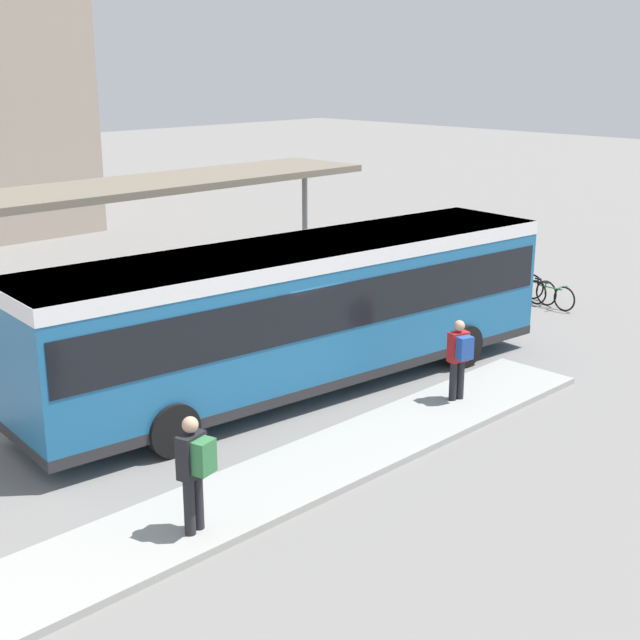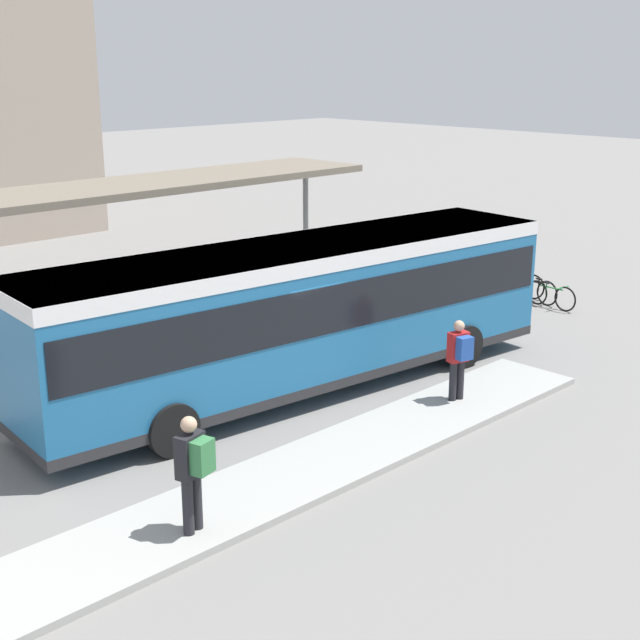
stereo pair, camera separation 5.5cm
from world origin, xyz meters
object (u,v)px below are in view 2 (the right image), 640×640
object	(u,v)px
pedestrian_waiting	(193,467)
bicycle_yellow	(498,280)
city_bus	(300,306)
potted_planter_far_side	(332,281)
bicycle_black	(533,289)
pedestrian_companion	(459,355)
potted_planter_near_shelter	(303,289)
bicycle_green	(551,295)
bicycle_white	(518,283)

from	to	relation	value
pedestrian_waiting	bicycle_yellow	bearing A→B (deg)	-85.57
city_bus	potted_planter_far_side	distance (m)	6.82
bicycle_black	bicycle_yellow	bearing A→B (deg)	-2.65
pedestrian_companion	bicycle_black	world-z (taller)	pedestrian_companion
pedestrian_companion	bicycle_yellow	size ratio (longest dim) A/B	1.03
city_bus	bicycle_yellow	distance (m)	9.78
potted_planter_far_side	pedestrian_companion	bearing A→B (deg)	-117.25
bicycle_black	potted_planter_near_shelter	xyz separation A→B (m)	(-5.64, 3.37, 0.40)
pedestrian_companion	bicycle_green	world-z (taller)	pedestrian_companion
bicycle_black	potted_planter_far_side	bearing A→B (deg)	53.64
bicycle_green	pedestrian_waiting	bearing A→B (deg)	-72.98
bicycle_yellow	bicycle_black	bearing A→B (deg)	-14.02
pedestrian_waiting	bicycle_white	xyz separation A→B (m)	(14.68, 4.38, -0.75)
city_bus	bicycle_yellow	world-z (taller)	city_bus
bicycle_black	bicycle_yellow	distance (m)	1.35
city_bus	pedestrian_waiting	distance (m)	6.17
bicycle_green	potted_planter_near_shelter	world-z (taller)	potted_planter_near_shelter
pedestrian_companion	city_bus	bearing A→B (deg)	44.58
city_bus	bicycle_black	world-z (taller)	city_bus
pedestrian_waiting	bicycle_black	xyz separation A→B (m)	(14.45, 3.71, -0.76)
potted_planter_near_shelter	potted_planter_far_side	size ratio (longest dim) A/B	1.18
potted_planter_far_side	pedestrian_waiting	bearing A→B (deg)	-143.84
potted_planter_near_shelter	potted_planter_far_side	bearing A→B (deg)	17.74
pedestrian_companion	bicycle_black	size ratio (longest dim) A/B	0.98
bicycle_green	bicycle_yellow	distance (m)	2.04
pedestrian_companion	bicycle_yellow	xyz separation A→B (m)	(7.96, 4.56, -0.70)
pedestrian_waiting	bicycle_yellow	xyz separation A→B (m)	(14.68, 5.04, -0.78)
bicycle_green	potted_planter_far_side	size ratio (longest dim) A/B	1.32
bicycle_yellow	potted_planter_far_side	xyz separation A→B (m)	(-4.31, 2.54, 0.30)
potted_planter_near_shelter	pedestrian_waiting	bearing A→B (deg)	-141.23
pedestrian_waiting	bicycle_yellow	world-z (taller)	pedestrian_waiting
city_bus	potted_planter_near_shelter	world-z (taller)	city_bus
bicycle_yellow	potted_planter_far_side	world-z (taller)	potted_planter_far_side
potted_planter_near_shelter	bicycle_yellow	bearing A→B (deg)	-19.19
bicycle_white	potted_planter_far_side	xyz separation A→B (m)	(-4.31, 3.20, 0.27)
bicycle_black	bicycle_yellow	size ratio (longest dim) A/B	1.05
bicycle_green	bicycle_black	bearing A→B (deg)	170.42
bicycle_black	potted_planter_near_shelter	distance (m)	6.58
bicycle_yellow	potted_planter_near_shelter	world-z (taller)	potted_planter_near_shelter
bicycle_black	bicycle_white	world-z (taller)	bicycle_white
city_bus	pedestrian_waiting	bearing A→B (deg)	-141.33
bicycle_green	bicycle_yellow	size ratio (longest dim) A/B	1.02
pedestrian_companion	bicycle_green	xyz separation A→B (m)	(7.56, 2.56, -0.70)
city_bus	potted_planter_near_shelter	bearing A→B (deg)	51.56
pedestrian_companion	bicycle_yellow	bearing A→B (deg)	-44.36
bicycle_yellow	city_bus	bearing A→B (deg)	-84.09
pedestrian_waiting	pedestrian_companion	world-z (taller)	pedestrian_waiting
bicycle_green	potted_planter_far_side	distance (m)	5.99
pedestrian_waiting	bicycle_green	bearing A→B (deg)	-92.49
bicycle_white	bicycle_black	bearing A→B (deg)	157.38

